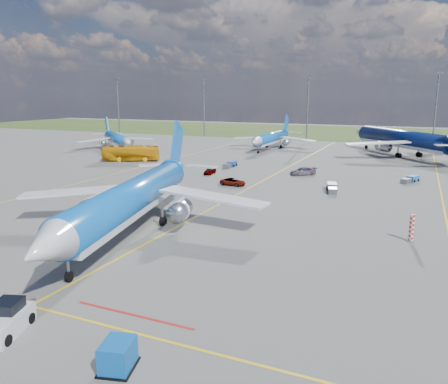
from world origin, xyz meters
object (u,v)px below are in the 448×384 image
at_px(bg_jet_n, 401,156).
at_px(pushback_tug, 5,321).
at_px(apron_bus, 131,153).
at_px(bg_jet_nw, 118,149).
at_px(baggage_tug_w, 332,188).
at_px(baggage_tug_e, 410,179).
at_px(bg_jet_nnw, 271,149).
at_px(service_car_a, 210,171).
at_px(main_airliner, 134,231).
at_px(baggage_tug_c, 230,165).
at_px(service_car_c, 303,171).
at_px(service_car_b, 233,182).
at_px(uld_container, 118,355).
at_px(warning_post, 412,228).

distance_m(bg_jet_n, pushback_tug, 106.98).
bearing_deg(apron_bus, bg_jet_n, -84.42).
height_order(bg_jet_nw, baggage_tug_w, bg_jet_nw).
height_order(bg_jet_n, baggage_tug_w, bg_jet_n).
height_order(bg_jet_nw, baggage_tug_e, bg_jet_nw).
relative_size(bg_jet_nnw, service_car_a, 8.93).
height_order(main_airliner, baggage_tug_c, main_airliner).
xyz_separation_m(baggage_tug_w, baggage_tug_c, (-25.38, 16.34, -0.02)).
bearing_deg(bg_jet_nw, service_car_c, -68.37).
height_order(bg_jet_nnw, pushback_tug, bg_jet_nnw).
xyz_separation_m(service_car_a, service_car_c, (17.44, 6.77, 0.08)).
bearing_deg(service_car_b, apron_bus, 69.67).
xyz_separation_m(apron_bus, service_car_b, (34.01, -17.10, -1.24)).
xyz_separation_m(pushback_tug, service_car_c, (3.81, 66.70, -0.07)).
relative_size(pushback_tug, uld_container, 2.87).
bearing_deg(baggage_tug_e, uld_container, -77.76).
xyz_separation_m(apron_bus, service_car_c, (42.79, -1.76, -1.13)).
distance_m(pushback_tug, service_car_a, 61.46).
bearing_deg(baggage_tug_w, bg_jet_nw, 141.77).
bearing_deg(bg_jet_n, warning_post, 54.91).
relative_size(apron_bus, service_car_a, 3.41).
bearing_deg(baggage_tug_c, bg_jet_nnw, 93.93).
bearing_deg(main_airliner, pushback_tug, -90.03).
relative_size(service_car_a, baggage_tug_e, 0.80).
xyz_separation_m(main_airliner, baggage_tug_c, (-7.96, 47.72, 0.54)).
xyz_separation_m(bg_jet_n, service_car_a, (-34.12, -45.07, 0.68)).
bearing_deg(warning_post, bg_jet_nw, 145.67).
relative_size(bg_jet_nw, baggage_tug_c, 6.36).
relative_size(bg_jet_nw, baggage_tug_e, 6.56).
distance_m(bg_jet_nw, pushback_tug, 104.64).
xyz_separation_m(bg_jet_nw, uld_container, (66.94, -87.61, 0.85)).
relative_size(bg_jet_nw, apron_bus, 2.41).
bearing_deg(uld_container, service_car_c, 79.72).
bearing_deg(pushback_tug, warning_post, 33.42).
bearing_deg(pushback_tug, baggage_tug_w, 58.80).
xyz_separation_m(bg_jet_n, uld_container, (-11.07, -105.20, 0.85)).
relative_size(warning_post, service_car_b, 0.65).
xyz_separation_m(bg_jet_nnw, main_airliner, (10.10, -84.02, 0.00)).
xyz_separation_m(main_airliner, service_car_c, (9.27, 44.46, 0.76)).
bearing_deg(service_car_b, uld_container, -158.03).
bearing_deg(main_airliner, bg_jet_n, 58.78).
xyz_separation_m(bg_jet_nw, baggage_tug_c, (44.10, -17.45, 0.54)).
relative_size(baggage_tug_w, baggage_tug_e, 1.10).
height_order(bg_jet_nnw, baggage_tug_w, bg_jet_nnw).
bearing_deg(baggage_tug_c, main_airliner, -79.97).
relative_size(warning_post, service_car_c, 0.58).
distance_m(bg_jet_nnw, baggage_tug_w, 59.40).
bearing_deg(service_car_c, warning_post, -5.27).
bearing_deg(service_car_a, service_car_b, -49.93).
distance_m(main_airliner, uld_container, 26.94).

